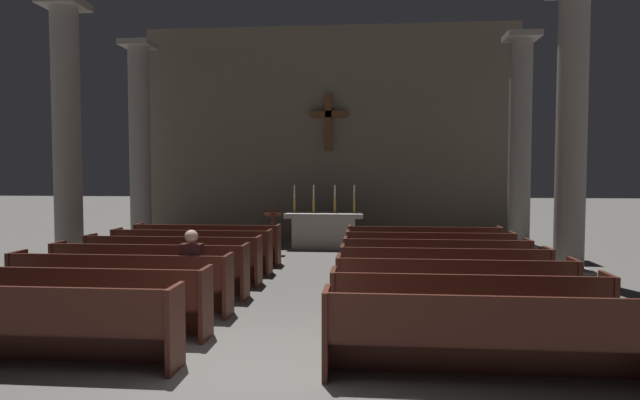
{
  "coord_description": "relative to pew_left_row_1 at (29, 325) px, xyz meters",
  "views": [
    {
      "loc": [
        1.29,
        -5.85,
        2.21
      ],
      "look_at": [
        0.0,
        8.44,
        1.44
      ],
      "focal_mm": 31.08,
      "sensor_mm": 36.0,
      "label": 1
    }
  ],
  "objects": [
    {
      "name": "column_left_second",
      "position": [
        -2.83,
        5.84,
        2.39
      ],
      "size": [
        0.89,
        0.89,
        5.9
      ],
      "color": "gray",
      "rests_on": "ground"
    },
    {
      "name": "candlestick_outer_right",
      "position": [
        3.37,
        9.78,
        0.79
      ],
      "size": [
        0.16,
        0.16,
        0.79
      ],
      "color": "#B79338",
      "rests_on": "altar"
    },
    {
      "name": "pew_right_row_3",
      "position": [
        5.03,
        2.28,
        0.0
      ],
      "size": [
        3.43,
        0.5,
        0.95
      ],
      "color": "#4C2319",
      "rests_on": "ground"
    },
    {
      "name": "pew_right_row_5",
      "position": [
        5.03,
        4.56,
        0.0
      ],
      "size": [
        3.43,
        0.5,
        0.95
      ],
      "color": "#4C2319",
      "rests_on": "ground"
    },
    {
      "name": "apse_with_cross",
      "position": [
        2.52,
        11.64,
        2.88
      ],
      "size": [
        11.64,
        0.46,
        6.71
      ],
      "color": "#706656",
      "rests_on": "ground"
    },
    {
      "name": "altar",
      "position": [
        2.52,
        9.78,
        0.06
      ],
      "size": [
        2.2,
        0.9,
        1.01
      ],
      "color": "#A8A399",
      "rests_on": "ground"
    },
    {
      "name": "candlestick_inner_left",
      "position": [
        2.22,
        9.78,
        0.79
      ],
      "size": [
        0.16,
        0.16,
        0.79
      ],
      "color": "#B79338",
      "rests_on": "altar"
    },
    {
      "name": "pew_left_row_5",
      "position": [
        0.0,
        4.56,
        0.0
      ],
      "size": [
        3.43,
        0.5,
        0.95
      ],
      "color": "#4C2319",
      "rests_on": "ground"
    },
    {
      "name": "column_left_third",
      "position": [
        -2.83,
        9.7,
        2.39
      ],
      "size": [
        0.89,
        0.89,
        5.9
      ],
      "color": "gray",
      "rests_on": "ground"
    },
    {
      "name": "pew_left_row_3",
      "position": [
        0.0,
        2.28,
        0.0
      ],
      "size": [
        3.43,
        0.5,
        0.95
      ],
      "color": "#4C2319",
      "rests_on": "ground"
    },
    {
      "name": "candlestick_outer_left",
      "position": [
        1.67,
        9.78,
        0.79
      ],
      "size": [
        0.16,
        0.16,
        0.79
      ],
      "color": "#B79338",
      "rests_on": "altar"
    },
    {
      "name": "pew_left_row_6",
      "position": [
        0.0,
        5.7,
        0.0
      ],
      "size": [
        3.43,
        0.5,
        0.95
      ],
      "color": "#4C2319",
      "rests_on": "ground"
    },
    {
      "name": "column_right_third",
      "position": [
        7.86,
        9.7,
        2.39
      ],
      "size": [
        0.89,
        0.89,
        5.9
      ],
      "color": "gray",
      "rests_on": "ground"
    },
    {
      "name": "pew_left_row_2",
      "position": [
        0.0,
        1.14,
        0.0
      ],
      "size": [
        3.43,
        0.5,
        0.95
      ],
      "color": "#4C2319",
      "rests_on": "ground"
    },
    {
      "name": "column_right_second",
      "position": [
        7.86,
        5.84,
        2.39
      ],
      "size": [
        0.89,
        0.89,
        5.9
      ],
      "color": "gray",
      "rests_on": "ground"
    },
    {
      "name": "pew_right_row_6",
      "position": [
        5.03,
        5.7,
        0.0
      ],
      "size": [
        3.43,
        0.5,
        0.95
      ],
      "color": "#4C2319",
      "rests_on": "ground"
    },
    {
      "name": "lectern",
      "position": [
        1.25,
        8.58,
        0.07
      ],
      "size": [
        0.44,
        0.36,
        1.15
      ],
      "color": "#4C2319",
      "rests_on": "ground"
    },
    {
      "name": "pew_left_row_7",
      "position": [
        0.0,
        6.84,
        0.0
      ],
      "size": [
        3.43,
        0.5,
        0.95
      ],
      "color": "#4C2319",
      "rests_on": "ground"
    },
    {
      "name": "pew_right_row_4",
      "position": [
        5.03,
        3.42,
        0.0
      ],
      "size": [
        3.43,
        0.5,
        0.95
      ],
      "color": "#4C2319",
      "rests_on": "ground"
    },
    {
      "name": "ground_plane",
      "position": [
        2.52,
        0.04,
        -0.48
      ],
      "size": [
        80.0,
        80.0,
        0.0
      ],
      "primitive_type": "plane",
      "color": "#66635E"
    },
    {
      "name": "candlestick_inner_right",
      "position": [
        2.82,
        9.78,
        0.79
      ],
      "size": [
        0.16,
        0.16,
        0.79
      ],
      "color": "#B79338",
      "rests_on": "altar"
    },
    {
      "name": "pew_right_row_7",
      "position": [
        5.03,
        6.84,
        0.0
      ],
      "size": [
        3.43,
        0.5,
        0.95
      ],
      "color": "#4C2319",
      "rests_on": "ground"
    },
    {
      "name": "pew_left_row_1",
      "position": [
        0.0,
        0.0,
        0.0
      ],
      "size": [
        3.43,
        0.5,
        0.95
      ],
      "color": "#4C2319",
      "rests_on": "ground"
    },
    {
      "name": "pew_right_row_1",
      "position": [
        5.03,
        0.0,
        0.0
      ],
      "size": [
        3.43,
        0.5,
        0.95
      ],
      "color": "#4C2319",
      "rests_on": "ground"
    },
    {
      "name": "lone_worshipper",
      "position": [
        1.14,
        2.32,
        0.22
      ],
      "size": [
        0.32,
        0.43,
        1.32
      ],
      "color": "#26262B",
      "rests_on": "ground"
    },
    {
      "name": "pew_left_row_4",
      "position": [
        0.0,
        3.42,
        0.0
      ],
      "size": [
        3.43,
        0.5,
        0.95
      ],
      "color": "#4C2319",
      "rests_on": "ground"
    },
    {
      "name": "pew_right_row_2",
      "position": [
        5.03,
        1.14,
        0.0
      ],
      "size": [
        3.43,
        0.5,
        0.95
      ],
      "color": "#4C2319",
      "rests_on": "ground"
    }
  ]
}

